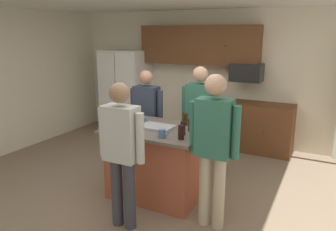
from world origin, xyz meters
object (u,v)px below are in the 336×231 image
object	(u,v)px
person_elder_center	(121,147)
tumbler_amber	(185,119)
person_guest_by_door	(214,142)
serving_tray	(156,127)
mug_ceramic_white	(143,121)
microwave_over_range	(247,73)
person_guest_left	(147,114)
person_guest_right	(199,115)
mug_blue_stoneware	(162,133)
glass_short_whisky	(191,125)
kitchen_island	(158,162)
refrigerator	(126,92)
glass_pilsner	(183,128)
glass_stout_tall	(181,132)

from	to	relation	value
person_elder_center	tumbler_amber	size ratio (longest dim) A/B	9.99
person_guest_by_door	tumbler_amber	bearing A→B (deg)	-23.53
serving_tray	mug_ceramic_white	bearing A→B (deg)	157.98
microwave_over_range	person_guest_left	world-z (taller)	microwave_over_range
microwave_over_range	person_elder_center	distance (m)	3.32
tumbler_amber	person_guest_right	bearing A→B (deg)	90.06
mug_blue_stoneware	glass_short_whisky	xyz separation A→B (m)	(0.20, 0.39, 0.02)
kitchen_island	person_guest_by_door	distance (m)	1.11
microwave_over_range	mug_blue_stoneware	distance (m)	2.78
person_guest_by_door	person_guest_left	bearing A→B (deg)	-13.21
refrigerator	person_guest_by_door	size ratio (longest dim) A/B	1.03
microwave_over_range	person_guest_by_door	distance (m)	2.83
microwave_over_range	person_elder_center	xyz separation A→B (m)	(-0.53, -3.24, -0.49)
kitchen_island	tumbler_amber	xyz separation A→B (m)	(0.26, 0.29, 0.55)
mug_ceramic_white	glass_pilsner	distance (m)	0.71
glass_short_whisky	tumbler_amber	size ratio (longest dim) A/B	0.92
glass_stout_tall	tumbler_amber	distance (m)	0.60
refrigerator	glass_short_whisky	world-z (taller)	refrigerator
kitchen_island	mug_blue_stoneware	world-z (taller)	mug_blue_stoneware
mug_ceramic_white	serving_tray	bearing A→B (deg)	-22.02
tumbler_amber	person_guest_by_door	bearing A→B (deg)	-46.04
kitchen_island	serving_tray	xyz separation A→B (m)	(0.01, -0.04, 0.49)
microwave_over_range	person_guest_right	distance (m)	1.69
kitchen_island	tumbler_amber	distance (m)	0.67
refrigerator	person_guest_right	distance (m)	2.75
tumbler_amber	glass_pilsner	bearing A→B (deg)	-68.88
glass_stout_tall	mug_ceramic_white	world-z (taller)	glass_stout_tall
person_elder_center	mug_blue_stoneware	bearing A→B (deg)	-24.94
person_guest_by_door	mug_ceramic_white	world-z (taller)	person_guest_by_door
person_guest_left	mug_blue_stoneware	bearing A→B (deg)	-1.04
glass_pilsner	serving_tray	world-z (taller)	glass_pilsner
person_guest_by_door	glass_stout_tall	bearing A→B (deg)	10.79
glass_pilsner	serving_tray	bearing A→B (deg)	169.37
person_guest_left	serving_tray	xyz separation A→B (m)	(0.58, -0.73, 0.05)
kitchen_island	person_guest_right	bearing A→B (deg)	71.97
mug_blue_stoneware	serving_tray	distance (m)	0.37
person_guest_left	glass_stout_tall	size ratio (longest dim) A/B	9.47
serving_tray	glass_stout_tall	bearing A→B (deg)	-27.36
person_elder_center	mug_blue_stoneware	size ratio (longest dim) A/B	12.50
person_guest_right	person_guest_by_door	bearing A→B (deg)	46.30
tumbler_amber	person_guest_left	bearing A→B (deg)	154.42
refrigerator	glass_short_whisky	xyz separation A→B (m)	(2.50, -2.22, 0.12)
person_guest_left	person_elder_center	size ratio (longest dim) A/B	0.97
person_guest_by_door	person_guest_right	bearing A→B (deg)	-39.23
microwave_over_range	mug_blue_stoneware	bearing A→B (deg)	-96.28
person_guest_left	person_elder_center	bearing A→B (deg)	-18.76
person_elder_center	mug_ceramic_white	xyz separation A→B (m)	(-0.28, 0.90, 0.04)
person_guest_left	glass_stout_tall	distance (m)	1.43
person_guest_left	tumbler_amber	size ratio (longest dim) A/B	9.64
kitchen_island	glass_stout_tall	xyz separation A→B (m)	(0.47, -0.28, 0.55)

